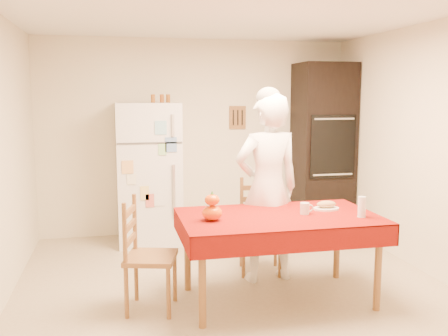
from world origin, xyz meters
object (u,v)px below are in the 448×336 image
object	(u,v)px
refrigerator	(149,173)
wine_glass	(362,207)
oven_cabinet	(323,148)
coffee_mug	(305,209)
pumpkin_lower	(212,213)
bread_plate	(326,209)
dining_table	(279,223)
chair_far	(260,222)
chair_left	(143,251)
seated_woman	(267,189)

from	to	relation	value
refrigerator	wine_glass	xyz separation A→B (m)	(1.63, -2.26, -0.00)
oven_cabinet	coffee_mug	world-z (taller)	oven_cabinet
refrigerator	wine_glass	world-z (taller)	refrigerator
coffee_mug	oven_cabinet	bearing A→B (deg)	62.84
oven_cabinet	pumpkin_lower	size ratio (longest dim) A/B	13.12
coffee_mug	bread_plate	bearing A→B (deg)	25.80
dining_table	chair_far	bearing A→B (deg)	85.39
bread_plate	pumpkin_lower	bearing A→B (deg)	-171.43
chair_left	wine_glass	size ratio (longest dim) A/B	5.40
dining_table	pumpkin_lower	distance (m)	0.61
pumpkin_lower	wine_glass	size ratio (longest dim) A/B	0.95
oven_cabinet	bread_plate	world-z (taller)	oven_cabinet
refrigerator	coffee_mug	distance (m)	2.38
chair_far	pumpkin_lower	distance (m)	1.10
chair_far	coffee_mug	size ratio (longest dim) A/B	9.50
coffee_mug	bread_plate	world-z (taller)	coffee_mug
seated_woman	bread_plate	xyz separation A→B (m)	(0.43, -0.39, -0.13)
refrigerator	dining_table	distance (m)	2.27
oven_cabinet	bread_plate	xyz separation A→B (m)	(-0.82, -1.98, -0.33)
coffee_mug	wine_glass	world-z (taller)	wine_glass
wine_glass	bread_plate	bearing A→B (deg)	118.45
dining_table	seated_woman	distance (m)	0.54
dining_table	wine_glass	size ratio (longest dim) A/B	9.66
dining_table	bread_plate	world-z (taller)	bread_plate
dining_table	chair_far	size ratio (longest dim) A/B	1.79
dining_table	bread_plate	distance (m)	0.51
chair_far	seated_woman	bearing A→B (deg)	-80.84
oven_cabinet	seated_woman	size ratio (longest dim) A/B	1.22
oven_cabinet	wine_glass	xyz separation A→B (m)	(-0.65, -2.30, -0.25)
chair_far	bread_plate	size ratio (longest dim) A/B	3.96
chair_far	wine_glass	world-z (taller)	chair_far
chair_left	wine_glass	distance (m)	1.87
refrigerator	chair_left	world-z (taller)	refrigerator
oven_cabinet	wine_glass	bearing A→B (deg)	-105.67
refrigerator	oven_cabinet	bearing A→B (deg)	1.18
refrigerator	bread_plate	world-z (taller)	refrigerator
bread_plate	coffee_mug	bearing A→B (deg)	-154.20
refrigerator	oven_cabinet	size ratio (longest dim) A/B	0.77
dining_table	coffee_mug	bearing A→B (deg)	-3.56
chair_far	pumpkin_lower	size ratio (longest dim) A/B	5.66
dining_table	chair_far	distance (m)	0.80
oven_cabinet	coffee_mug	size ratio (longest dim) A/B	22.00
pumpkin_lower	dining_table	bearing A→B (deg)	5.13
seated_woman	pumpkin_lower	distance (m)	0.85
refrigerator	oven_cabinet	xyz separation A→B (m)	(2.28, 0.05, 0.25)
refrigerator	seated_woman	xyz separation A→B (m)	(1.02, -1.54, 0.05)
seated_woman	pumpkin_lower	bearing A→B (deg)	33.35
pumpkin_lower	wine_glass	world-z (taller)	wine_glass
seated_woman	bread_plate	world-z (taller)	seated_woman
chair_left	bread_plate	world-z (taller)	chair_left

